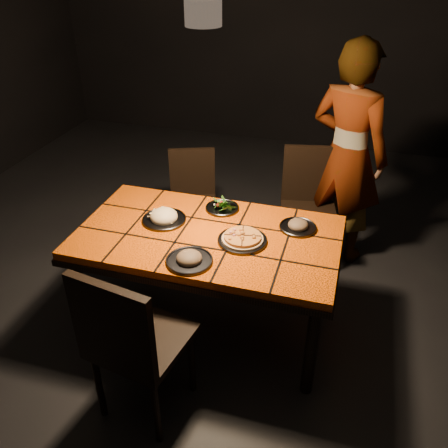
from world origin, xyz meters
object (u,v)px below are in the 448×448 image
(dining_table, at_px, (208,244))
(plate_pasta, at_px, (164,217))
(diner, at_px, (347,156))
(chair_far_left, at_px, (193,193))
(plate_pizza, at_px, (242,239))
(chair_far_right, at_px, (309,199))
(chair_near, at_px, (130,340))

(dining_table, relative_size, plate_pasta, 5.76)
(diner, bearing_deg, chair_far_left, 34.88)
(plate_pizza, bearing_deg, plate_pasta, 170.33)
(diner, xyz_separation_m, plate_pasta, (-1.06, -1.10, -0.10))
(chair_far_left, relative_size, diner, 0.48)
(plate_pasta, bearing_deg, chair_far_left, 98.28)
(dining_table, relative_size, chair_far_right, 1.73)
(chair_far_left, xyz_separation_m, plate_pizza, (0.67, -0.98, 0.29))
(dining_table, bearing_deg, chair_far_right, 63.59)
(chair_far_left, height_order, plate_pizza, chair_far_left)
(chair_near, bearing_deg, chair_far_left, -70.73)
(chair_far_left, bearing_deg, chair_far_right, -17.39)
(chair_near, relative_size, plate_pasta, 3.59)
(dining_table, height_order, diner, diner)
(dining_table, bearing_deg, chair_near, -101.04)
(plate_pasta, bearing_deg, diner, 46.06)
(chair_near, relative_size, chair_far_right, 1.08)
(chair_near, distance_m, chair_far_left, 1.78)
(chair_near, relative_size, diner, 0.58)
(chair_far_right, distance_m, diner, 0.44)
(chair_far_left, distance_m, plate_pizza, 1.22)
(plate_pizza, bearing_deg, dining_table, 173.03)
(chair_near, bearing_deg, chair_far_right, -100.11)
(dining_table, bearing_deg, chair_far_left, 115.03)
(dining_table, xyz_separation_m, plate_pizza, (0.23, -0.03, 0.10))
(chair_near, distance_m, chair_far_right, 1.92)
(diner, relative_size, plate_pizza, 5.86)
(dining_table, bearing_deg, plate_pasta, 168.42)
(dining_table, distance_m, diner, 1.39)
(plate_pasta, bearing_deg, plate_pizza, -9.67)
(dining_table, relative_size, chair_far_left, 1.94)
(diner, bearing_deg, chair_near, 90.19)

